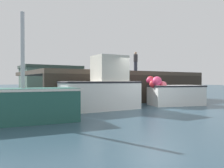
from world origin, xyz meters
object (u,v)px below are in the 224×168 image
object	(u,v)px
fishing_boat_near_right	(103,89)
fishing_boat_mid	(174,94)
dockworker	(136,62)
fishing_boat_near_left	(23,104)

from	to	relation	value
fishing_boat_near_right	fishing_boat_mid	world-z (taller)	fishing_boat_near_right
fishing_boat_near_right	fishing_boat_mid	bearing A→B (deg)	-5.06
fishing_boat_near_right	dockworker	size ratio (longest dim) A/B	2.22
fishing_boat_near_left	fishing_boat_near_right	world-z (taller)	fishing_boat_near_left
fishing_boat_near_left	dockworker	xyz separation A→B (m)	(10.10, 6.66, 2.27)
fishing_boat_near_right	dockworker	xyz separation A→B (m)	(6.17, 5.30, 1.88)
fishing_boat_mid	dockworker	xyz separation A→B (m)	(1.71, 5.69, 2.23)
fishing_boat_mid	dockworker	distance (m)	6.35
fishing_boat_near_right	dockworker	bearing A→B (deg)	40.64
fishing_boat_near_right	fishing_boat_mid	distance (m)	4.49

